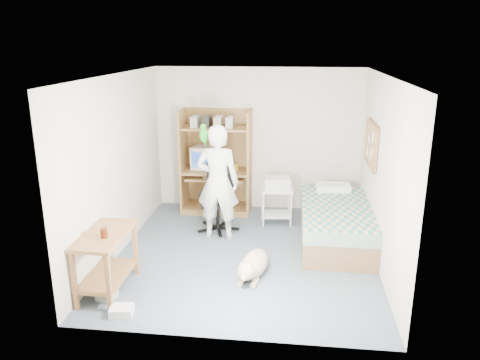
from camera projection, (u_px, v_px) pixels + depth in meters
The scene contains 21 objects.
floor at pixel (246, 254), 6.69m from camera, with size 4.00×4.00×0.00m, color #485562.
wall_back at pixel (258, 140), 8.23m from camera, with size 3.60×0.02×2.50m, color beige.
wall_right at pixel (382, 174), 6.12m from camera, with size 0.02×4.00×2.50m, color beige.
wall_left at pixel (118, 166), 6.53m from camera, with size 0.02×4.00×2.50m, color beige.
ceiling at pixel (246, 75), 5.97m from camera, with size 3.60×4.00×0.02m, color white.
computer_hutch at pixel (217, 166), 8.18m from camera, with size 1.20×0.63×1.80m.
bed at pixel (336, 223), 7.04m from camera, with size 1.02×2.02×0.66m.
side_desk at pixel (106, 253), 5.58m from camera, with size 0.50×1.00×0.75m.
corkboard at pixel (371, 144), 6.92m from camera, with size 0.04×0.94×0.66m.
office_chair at pixel (218, 207), 7.47m from camera, with size 0.60×0.60×1.06m.
person at pixel (218, 182), 7.03m from camera, with size 0.64×0.42×1.76m, color white.
parrot at pixel (204, 134), 6.85m from camera, with size 0.13×0.23×0.36m.
dog at pixel (253, 265), 6.01m from camera, with size 0.43×0.97×0.37m.
printer_cart at pixel (277, 200), 7.70m from camera, with size 0.55×0.46×0.61m.
printer at pixel (277, 183), 7.62m from camera, with size 0.42×0.32×0.18m, color #BBBBB6.
crt_monitor at pixel (205, 157), 8.17m from camera, with size 0.47×0.49×0.39m.
keyboard at pixel (217, 177), 8.07m from camera, with size 0.45×0.16×0.03m, color beige.
pencil_cup at pixel (236, 168), 8.06m from camera, with size 0.08×0.08×0.12m, color gold.
drink_glass at pixel (104, 233), 5.37m from camera, with size 0.08×0.08×0.12m, color #3F170A.
floor_box_a at pixel (122, 311), 5.19m from camera, with size 0.25×0.20×0.10m, color white.
floor_box_b at pixel (107, 295), 5.52m from camera, with size 0.18×0.22×0.08m, color #A7A7A2.
Camera 1 is at (0.64, -6.07, 2.94)m, focal length 35.00 mm.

